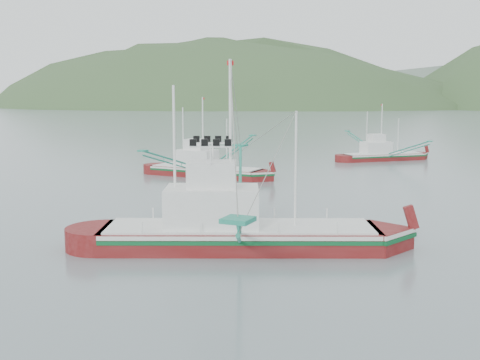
% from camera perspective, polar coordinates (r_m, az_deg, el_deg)
% --- Properties ---
extents(ground, '(1200.00, 1200.00, 0.00)m').
position_cam_1_polar(ground, '(37.76, -3.72, -6.01)').
color(ground, slate).
rests_on(ground, ground).
extents(main_boat, '(16.90, 28.48, 12.12)m').
position_cam_1_polar(main_boat, '(35.89, -0.25, -2.68)').
color(main_boat, '#620E0E').
rests_on(main_boat, ground).
extents(bg_boat_far, '(16.92, 17.73, 8.44)m').
position_cam_1_polar(bg_boat_far, '(85.95, 13.39, 3.04)').
color(bg_boat_far, '#620E0E').
rests_on(bg_boat_far, ground).
extents(bg_boat_left, '(13.20, 23.61, 9.56)m').
position_cam_1_polar(bg_boat_left, '(67.44, -3.35, 1.44)').
color(bg_boat_left, '#620E0E').
rests_on(bg_boat_left, ground).
extents(headland_left, '(448.00, 308.00, 210.00)m').
position_cam_1_polar(headland_left, '(439.18, -2.70, 7.03)').
color(headland_left, '#345129').
rests_on(headland_left, ground).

